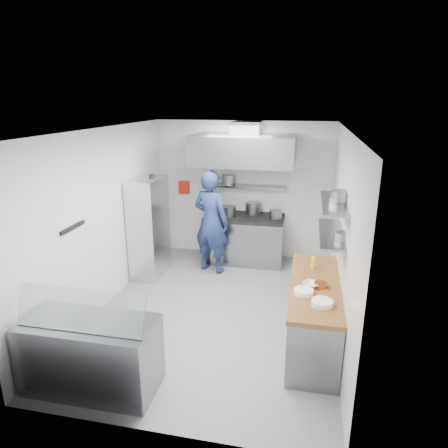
% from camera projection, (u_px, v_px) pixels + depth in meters
% --- Properties ---
extents(floor, '(5.00, 5.00, 0.00)m').
position_uv_depth(floor, '(216.00, 310.00, 6.35)').
color(floor, slate).
rests_on(floor, ground).
extents(ceiling, '(5.00, 5.00, 0.00)m').
position_uv_depth(ceiling, '(215.00, 130.00, 5.50)').
color(ceiling, silver).
rests_on(ceiling, wall_back).
extents(wall_back, '(3.60, 2.80, 0.02)m').
position_uv_depth(wall_back, '(243.00, 190.00, 8.26)').
color(wall_back, white).
rests_on(wall_back, floor).
extents(wall_front, '(3.60, 2.80, 0.02)m').
position_uv_depth(wall_front, '(153.00, 309.00, 3.59)').
color(wall_front, white).
rests_on(wall_front, floor).
extents(wall_left, '(2.80, 5.00, 0.02)m').
position_uv_depth(wall_left, '(104.00, 219.00, 6.28)').
color(wall_left, white).
rests_on(wall_left, floor).
extents(wall_right, '(2.80, 5.00, 0.02)m').
position_uv_depth(wall_right, '(341.00, 234.00, 5.57)').
color(wall_right, white).
rests_on(wall_right, floor).
extents(gas_range, '(1.60, 0.80, 0.90)m').
position_uv_depth(gas_range, '(244.00, 240.00, 8.15)').
color(gas_range, gray).
rests_on(gas_range, floor).
extents(cooktop, '(1.57, 0.78, 0.06)m').
position_uv_depth(cooktop, '(244.00, 218.00, 8.01)').
color(cooktop, black).
rests_on(cooktop, gas_range).
extents(stock_pot_left, '(0.28, 0.28, 0.20)m').
position_uv_depth(stock_pot_left, '(229.00, 211.00, 7.97)').
color(stock_pot_left, slate).
rests_on(stock_pot_left, cooktop).
extents(stock_pot_mid, '(0.31, 0.31, 0.24)m').
position_uv_depth(stock_pot_mid, '(253.00, 208.00, 8.14)').
color(stock_pot_mid, slate).
rests_on(stock_pot_mid, cooktop).
extents(stock_pot_right, '(0.25, 0.25, 0.16)m').
position_uv_depth(stock_pot_right, '(275.00, 214.00, 7.85)').
color(stock_pot_right, slate).
rests_on(stock_pot_right, cooktop).
extents(over_range_shelf, '(1.60, 0.30, 0.04)m').
position_uv_depth(over_range_shelf, '(247.00, 186.00, 8.05)').
color(over_range_shelf, gray).
rests_on(over_range_shelf, wall_back).
extents(shelf_pot_a, '(0.29, 0.29, 0.18)m').
position_uv_depth(shelf_pot_a, '(229.00, 179.00, 8.21)').
color(shelf_pot_a, slate).
rests_on(shelf_pot_a, over_range_shelf).
extents(extractor_hood, '(1.90, 1.15, 0.55)m').
position_uv_depth(extractor_hood, '(244.00, 150.00, 7.43)').
color(extractor_hood, gray).
rests_on(extractor_hood, wall_back).
extents(hood_duct, '(0.55, 0.55, 0.24)m').
position_uv_depth(hood_duct, '(246.00, 128.00, 7.53)').
color(hood_duct, slate).
rests_on(hood_duct, extractor_hood).
extents(red_firebox, '(0.22, 0.10, 0.26)m').
position_uv_depth(red_firebox, '(184.00, 187.00, 8.44)').
color(red_firebox, red).
rests_on(red_firebox, wall_back).
extents(chef, '(0.84, 0.69, 1.97)m').
position_uv_depth(chef, '(211.00, 222.00, 7.53)').
color(chef, navy).
rests_on(chef, floor).
extents(wire_rack, '(0.50, 0.90, 1.85)m').
position_uv_depth(wire_rack, '(149.00, 227.00, 7.40)').
color(wire_rack, silver).
rests_on(wire_rack, floor).
extents(rack_bin_a, '(0.14, 0.18, 0.16)m').
position_uv_depth(rack_bin_a, '(149.00, 234.00, 7.42)').
color(rack_bin_a, white).
rests_on(rack_bin_a, wire_rack).
extents(rack_bin_b, '(0.13, 0.16, 0.15)m').
position_uv_depth(rack_bin_b, '(154.00, 204.00, 7.57)').
color(rack_bin_b, yellow).
rests_on(rack_bin_b, wire_rack).
extents(rack_jar, '(0.11, 0.11, 0.18)m').
position_uv_depth(rack_jar, '(152.00, 179.00, 7.28)').
color(rack_jar, black).
rests_on(rack_jar, wire_rack).
extents(knife_strip, '(0.04, 0.55, 0.05)m').
position_uv_depth(knife_strip, '(73.00, 227.00, 5.39)').
color(knife_strip, black).
rests_on(knife_strip, wall_left).
extents(prep_counter_base, '(0.62, 2.00, 0.84)m').
position_uv_depth(prep_counter_base, '(313.00, 316.00, 5.37)').
color(prep_counter_base, gray).
rests_on(prep_counter_base, floor).
extents(prep_counter_top, '(0.65, 2.04, 0.06)m').
position_uv_depth(prep_counter_top, '(315.00, 285.00, 5.23)').
color(prep_counter_top, brown).
rests_on(prep_counter_top, prep_counter_base).
extents(plate_stack_a, '(0.25, 0.25, 0.06)m').
position_uv_depth(plate_stack_a, '(322.00, 303.00, 4.67)').
color(plate_stack_a, white).
rests_on(plate_stack_a, prep_counter_top).
extents(plate_stack_b, '(0.24, 0.24, 0.06)m').
position_uv_depth(plate_stack_b, '(304.00, 292.00, 4.93)').
color(plate_stack_b, white).
rests_on(plate_stack_b, prep_counter_top).
extents(copper_pan, '(0.17, 0.17, 0.06)m').
position_uv_depth(copper_pan, '(321.00, 284.00, 5.13)').
color(copper_pan, '#CB6E39').
rests_on(copper_pan, prep_counter_top).
extents(squeeze_bottle, '(0.05, 0.05, 0.18)m').
position_uv_depth(squeeze_bottle, '(313.00, 263.00, 5.65)').
color(squeeze_bottle, yellow).
rests_on(squeeze_bottle, prep_counter_top).
extents(mixing_bowl, '(0.28, 0.28, 0.05)m').
position_uv_depth(mixing_bowl, '(311.00, 284.00, 5.14)').
color(mixing_bowl, white).
rests_on(mixing_bowl, prep_counter_top).
extents(wall_shelf_lower, '(0.30, 1.30, 0.04)m').
position_uv_depth(wall_shelf_lower, '(331.00, 234.00, 5.29)').
color(wall_shelf_lower, gray).
rests_on(wall_shelf_lower, wall_right).
extents(wall_shelf_upper, '(0.30, 1.30, 0.04)m').
position_uv_depth(wall_shelf_upper, '(333.00, 203.00, 5.17)').
color(wall_shelf_upper, gray).
rests_on(wall_shelf_upper, wall_right).
extents(shelf_pot_c, '(0.20, 0.20, 0.10)m').
position_uv_depth(shelf_pot_c, '(344.00, 236.00, 4.99)').
color(shelf_pot_c, slate).
rests_on(shelf_pot_c, wall_shelf_lower).
extents(shelf_pot_d, '(0.25, 0.25, 0.14)m').
position_uv_depth(shelf_pot_d, '(340.00, 196.00, 5.15)').
color(shelf_pot_d, slate).
rests_on(shelf_pot_d, wall_shelf_upper).
extents(display_case, '(1.50, 0.70, 0.85)m').
position_uv_depth(display_case, '(91.00, 355.00, 4.55)').
color(display_case, gray).
rests_on(display_case, floor).
extents(display_glass, '(1.47, 0.19, 0.42)m').
position_uv_depth(display_glass, '(80.00, 310.00, 4.24)').
color(display_glass, silver).
rests_on(display_glass, display_case).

